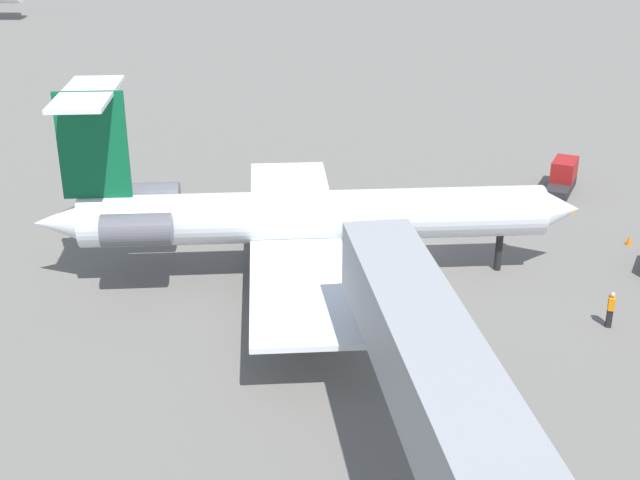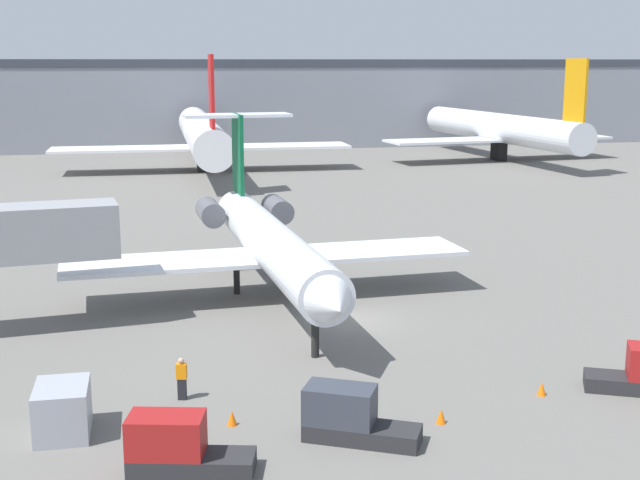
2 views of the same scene
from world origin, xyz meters
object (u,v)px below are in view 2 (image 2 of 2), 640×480
(ground_crew_marshaller, at_px, (182,378))
(regional_jet, at_px, (268,238))
(parked_airliner_centre, at_px, (202,135))
(cargo_container_uld, at_px, (62,410))
(traffic_cone_near, at_px, (232,418))
(parked_airliner_east_mid, at_px, (501,129))
(traffic_cone_mid, at_px, (542,389))
(baggage_tug_spare, at_px, (178,447))
(traffic_cone_far, at_px, (441,416))
(baggage_tug_trailing, at_px, (350,417))

(ground_crew_marshaller, bearing_deg, regional_jet, 68.80)
(parked_airliner_centre, bearing_deg, cargo_container_uld, -97.93)
(regional_jet, xyz_separation_m, traffic_cone_near, (-3.80, -16.82, -3.03))
(ground_crew_marshaller, xyz_separation_m, cargo_container_uld, (-4.25, -2.36, 0.04))
(traffic_cone_near, bearing_deg, regional_jet, 77.27)
(parked_airliner_east_mid, bearing_deg, regional_jet, -123.58)
(traffic_cone_mid, distance_m, parked_airliner_east_mid, 82.46)
(ground_crew_marshaller, height_order, traffic_cone_near, ground_crew_marshaller)
(cargo_container_uld, height_order, parked_airliner_east_mid, parked_airliner_east_mid)
(baggage_tug_spare, height_order, parked_airliner_centre, parked_airliner_centre)
(traffic_cone_far, distance_m, parked_airliner_centre, 74.85)
(regional_jet, distance_m, traffic_cone_near, 17.51)
(ground_crew_marshaller, xyz_separation_m, parked_airliner_east_mid, (45.08, 73.73, 3.33))
(traffic_cone_near, relative_size, traffic_cone_far, 1.00)
(regional_jet, bearing_deg, baggage_tug_spare, -106.33)
(ground_crew_marshaller, relative_size, parked_airliner_centre, 0.04)
(ground_crew_marshaller, distance_m, traffic_cone_mid, 14.07)
(regional_jet, height_order, traffic_cone_near, regional_jet)
(traffic_cone_far, xyz_separation_m, parked_airliner_east_mid, (36.00, 77.92, 3.91))
(baggage_tug_trailing, xyz_separation_m, cargo_container_uld, (-9.74, 2.47, 0.06))
(regional_jet, distance_m, traffic_cone_mid, 18.76)
(baggage_tug_spare, xyz_separation_m, parked_airliner_east_mid, (45.50, 79.73, 3.35))
(cargo_container_uld, height_order, traffic_cone_far, cargo_container_uld)
(baggage_tug_trailing, distance_m, traffic_cone_mid, 8.68)
(ground_crew_marshaller, distance_m, baggage_tug_spare, 6.01)
(traffic_cone_mid, bearing_deg, baggage_tug_spare, -166.15)
(parked_airliner_centre, bearing_deg, traffic_cone_near, -93.33)
(traffic_cone_mid, bearing_deg, ground_crew_marshaller, 169.82)
(baggage_tug_trailing, xyz_separation_m, baggage_tug_spare, (-5.92, -1.17, 0.00))
(ground_crew_marshaller, relative_size, traffic_cone_far, 3.07)
(regional_jet, relative_size, baggage_tug_trailing, 6.40)
(parked_airliner_centre, xyz_separation_m, parked_airliner_east_mid, (39.17, 3.25, -0.17))
(baggage_tug_trailing, bearing_deg, cargo_container_uld, 165.79)
(traffic_cone_mid, xyz_separation_m, traffic_cone_far, (-4.77, -1.70, 0.00))
(traffic_cone_far, bearing_deg, parked_airliner_centre, 92.43)
(regional_jet, bearing_deg, traffic_cone_near, -102.73)
(regional_jet, bearing_deg, traffic_cone_far, -78.71)
(baggage_tug_spare, distance_m, parked_airliner_centre, 76.82)
(baggage_tug_trailing, height_order, traffic_cone_far, baggage_tug_trailing)
(parked_airliner_centre, bearing_deg, parked_airliner_east_mid, 4.74)
(baggage_tug_spare, bearing_deg, traffic_cone_far, 10.80)
(baggage_tug_trailing, height_order, parked_airliner_east_mid, parked_airliner_east_mid)
(traffic_cone_mid, relative_size, parked_airliner_east_mid, 0.01)
(regional_jet, xyz_separation_m, cargo_container_uld, (-9.68, -16.38, -2.41))
(baggage_tug_spare, distance_m, traffic_cone_mid, 14.70)
(regional_jet, height_order, parked_airliner_centre, parked_airliner_centre)
(regional_jet, bearing_deg, cargo_container_uld, -120.60)
(cargo_container_uld, distance_m, parked_airliner_east_mid, 90.74)
(cargo_container_uld, bearing_deg, traffic_cone_near, -4.34)
(traffic_cone_far, bearing_deg, baggage_tug_spare, -169.20)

